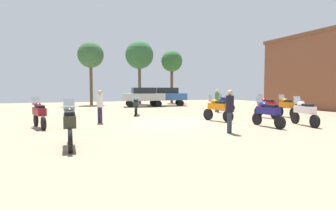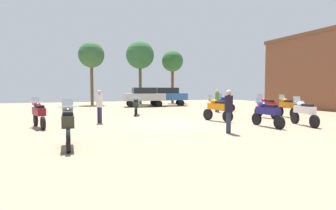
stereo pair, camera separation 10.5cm
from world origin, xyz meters
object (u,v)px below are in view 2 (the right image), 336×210
(motorcycle_7, at_px, (286,106))
(person_3, at_px, (217,99))
(tree_3, at_px, (91,55))
(motorcycle_11, at_px, (225,102))
(car_3, at_px, (167,95))
(motorcycle_3, at_px, (217,108))
(tree_5, at_px, (140,55))
(motorcycle_4, at_px, (267,112))
(motorcycle_1, at_px, (136,105))
(motorcycle_2, at_px, (68,124))
(motorcycle_10, at_px, (304,111))
(motorcycle_5, at_px, (39,113))
(tree_4, at_px, (172,62))
(person_2, at_px, (229,108))
(person_1, at_px, (99,104))
(car_2, at_px, (144,95))
(motorcycle_6, at_px, (266,106))

(motorcycle_7, distance_m, person_3, 5.35)
(tree_3, bearing_deg, person_3, -60.23)
(motorcycle_11, bearing_deg, car_3, 94.23)
(motorcycle_3, bearing_deg, tree_5, 69.75)
(motorcycle_11, relative_size, tree_5, 0.27)
(motorcycle_4, xyz_separation_m, tree_5, (-0.17, 21.90, 5.32))
(motorcycle_1, xyz_separation_m, motorcycle_7, (8.77, -5.11, 0.02))
(motorcycle_2, height_order, motorcycle_10, motorcycle_2)
(tree_3, bearing_deg, motorcycle_5, -103.24)
(motorcycle_2, distance_m, tree_4, 27.28)
(motorcycle_1, height_order, person_2, person_2)
(motorcycle_5, relative_size, person_3, 1.21)
(person_1, height_order, tree_4, tree_4)
(motorcycle_4, relative_size, motorcycle_11, 1.04)
(person_3, bearing_deg, motorcycle_4, 127.13)
(motorcycle_4, bearing_deg, tree_3, 105.35)
(motorcycle_7, distance_m, person_1, 11.87)
(car_2, bearing_deg, motorcycle_7, -151.48)
(motorcycle_1, height_order, motorcycle_6, motorcycle_6)
(car_3, bearing_deg, motorcycle_3, -178.03)
(car_3, relative_size, tree_4, 0.66)
(tree_4, bearing_deg, car_2, -135.18)
(motorcycle_4, distance_m, person_1, 8.69)
(motorcycle_4, distance_m, motorcycle_6, 4.24)
(motorcycle_1, xyz_separation_m, car_3, (5.89, 8.85, 0.46))
(car_3, xyz_separation_m, tree_3, (-7.48, 5.18, 4.60))
(motorcycle_3, bearing_deg, car_2, 73.39)
(motorcycle_4, height_order, motorcycle_5, motorcycle_4)
(motorcycle_7, bearing_deg, motorcycle_3, -161.85)
(motorcycle_1, relative_size, person_2, 1.20)
(motorcycle_5, relative_size, motorcycle_7, 1.01)
(motorcycle_5, distance_m, person_1, 3.04)
(car_2, height_order, person_1, car_2)
(person_1, distance_m, tree_5, 19.44)
(motorcycle_4, relative_size, motorcycle_5, 0.99)
(motorcycle_10, bearing_deg, motorcycle_4, -175.08)
(car_3, relative_size, tree_3, 0.62)
(motorcycle_6, relative_size, tree_3, 0.29)
(person_2, bearing_deg, motorcycle_6, 179.93)
(motorcycle_2, relative_size, motorcycle_4, 1.04)
(tree_3, bearing_deg, motorcycle_2, -97.60)
(motorcycle_5, bearing_deg, motorcycle_3, -20.78)
(motorcycle_1, distance_m, person_1, 4.68)
(motorcycle_10, relative_size, person_1, 1.20)
(motorcycle_4, relative_size, tree_3, 0.29)
(motorcycle_6, height_order, person_1, person_1)
(motorcycle_5, relative_size, car_2, 0.49)
(motorcycle_1, bearing_deg, person_2, -62.68)
(motorcycle_1, distance_m, motorcycle_5, 7.33)
(motorcycle_4, relative_size, person_1, 1.21)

